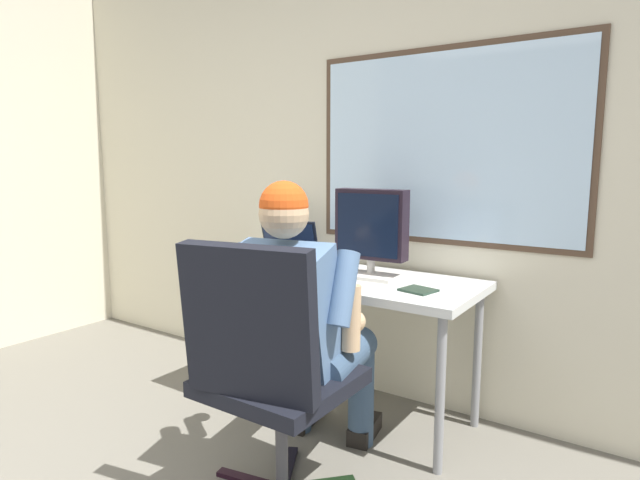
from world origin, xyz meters
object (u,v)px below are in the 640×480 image
laptop (283,252)px  cd_case (418,290)px  person_seated (300,323)px  crt_monitor (371,229)px  office_chair (266,361)px  desk (337,286)px  wine_glass (302,257)px

laptop → cd_case: size_ratio=2.41×
person_seated → crt_monitor: 0.69m
office_chair → laptop: bearing=124.9°
office_chair → laptop: office_chair is taller
desk → person_seated: person_seated is taller
laptop → wine_glass: laptop is taller
laptop → cd_case: 0.93m
desk → wine_glass: 0.24m
desk → wine_glass: size_ratio=9.65×
wine_glass → cd_case: wine_glass is taller
laptop → desk: bearing=-11.6°
crt_monitor → desk: bearing=-162.3°
wine_glass → cd_case: size_ratio=0.91×
person_seated → wine_glass: 0.55m
crt_monitor → laptop: crt_monitor is taller
person_seated → wine_glass: size_ratio=8.24×
office_chair → person_seated: bearing=99.4°
person_seated → laptop: size_ratio=3.12×
desk → wine_glass: (-0.12, -0.13, 0.16)m
crt_monitor → laptop: size_ratio=1.10×
crt_monitor → wine_glass: 0.37m
person_seated → wine_glass: bearing=125.4°
desk → crt_monitor: 0.35m
desk → crt_monitor: bearing=17.7°
desk → crt_monitor: (0.17, 0.05, 0.30)m
crt_monitor → cd_case: 0.43m
person_seated → laptop: 0.88m
crt_monitor → office_chair: bearing=-86.5°
laptop → cd_case: (0.91, -0.18, -0.06)m
wine_glass → desk: bearing=47.3°
wine_glass → office_chair: bearing=-63.6°
desk → laptop: (-0.42, 0.09, 0.12)m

